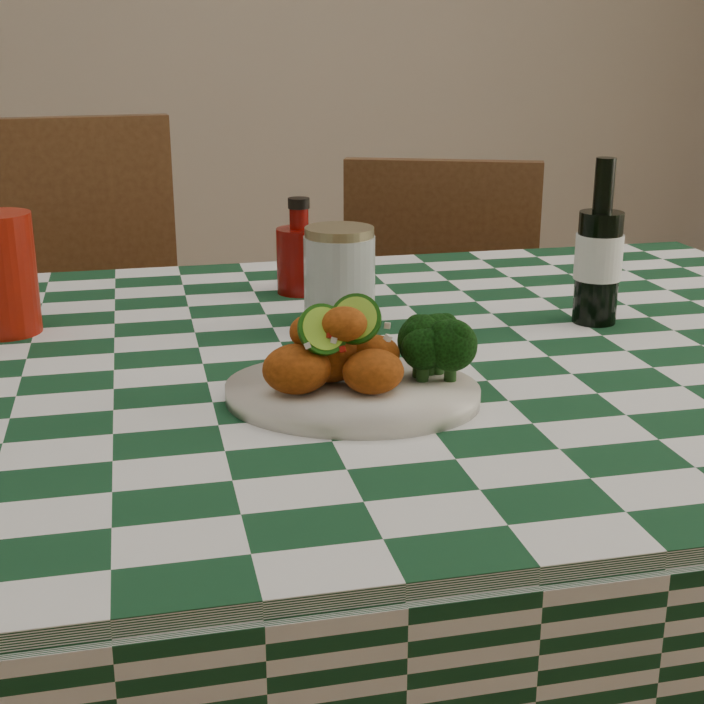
{
  "coord_description": "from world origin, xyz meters",
  "views": [
    {
      "loc": [
        -0.17,
        -1.11,
        1.16
      ],
      "look_at": [
        0.04,
        -0.16,
        0.84
      ],
      "focal_mm": 50.0,
      "sensor_mm": 36.0,
      "label": 1
    }
  ],
  "objects": [
    {
      "name": "fried_chicken_pile",
      "position": [
        0.03,
        -0.16,
        0.85
      ],
      "size": [
        0.13,
        0.1,
        0.09
      ],
      "primitive_type": null,
      "color": "#AA4810",
      "rests_on": "plate"
    },
    {
      "name": "wooden_chair_left",
      "position": [
        -0.3,
        0.7,
        0.5
      ],
      "size": [
        0.5,
        0.52,
        1.0
      ],
      "primitive_type": null,
      "rotation": [
        0.0,
        0.0,
        0.09
      ],
      "color": "#472814",
      "rests_on": "ground"
    },
    {
      "name": "dining_table",
      "position": [
        0.0,
        0.0,
        0.39
      ],
      "size": [
        1.66,
        1.06,
        0.79
      ],
      "primitive_type": null,
      "color": "#133D21",
      "rests_on": "ground"
    },
    {
      "name": "mason_jar",
      "position": [
        0.09,
        0.11,
        0.85
      ],
      "size": [
        0.1,
        0.1,
        0.13
      ],
      "primitive_type": null,
      "rotation": [
        0.0,
        0.0,
        -0.16
      ],
      "color": "#B2BCBA",
      "rests_on": "dining_table"
    },
    {
      "name": "beer_bottle",
      "position": [
        0.43,
        0.06,
        0.9
      ],
      "size": [
        0.08,
        0.08,
        0.22
      ],
      "primitive_type": null,
      "rotation": [
        0.0,
        0.0,
        -0.24
      ],
      "color": "black",
      "rests_on": "dining_table"
    },
    {
      "name": "wooden_chair_right",
      "position": [
        0.4,
        0.68,
        0.45
      ],
      "size": [
        0.54,
        0.55,
        0.91
      ],
      "primitive_type": null,
      "rotation": [
        0.0,
        0.0,
        -0.37
      ],
      "color": "#472814",
      "rests_on": "ground"
    },
    {
      "name": "red_tumbler",
      "position": [
        -0.34,
        0.18,
        0.86
      ],
      "size": [
        0.11,
        0.11,
        0.16
      ],
      "primitive_type": "cylinder",
      "rotation": [
        0.0,
        0.0,
        0.23
      ],
      "color": "#941508",
      "rests_on": "dining_table"
    },
    {
      "name": "ketchup_bottle",
      "position": [
        0.07,
        0.3,
        0.86
      ],
      "size": [
        0.08,
        0.08,
        0.14
      ],
      "primitive_type": null,
      "rotation": [
        0.0,
        0.0,
        0.25
      ],
      "color": "#680805",
      "rests_on": "dining_table"
    },
    {
      "name": "broccoli_side",
      "position": [
        0.14,
        -0.15,
        0.84
      ],
      "size": [
        0.09,
        0.09,
        0.07
      ],
      "primitive_type": null,
      "color": "black",
      "rests_on": "plate"
    },
    {
      "name": "plate",
      "position": [
        0.04,
        -0.16,
        0.8
      ],
      "size": [
        0.33,
        0.29,
        0.02
      ],
      "primitive_type": null,
      "rotation": [
        0.0,
        0.0,
        -0.34
      ],
      "color": "silver",
      "rests_on": "dining_table"
    }
  ]
}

